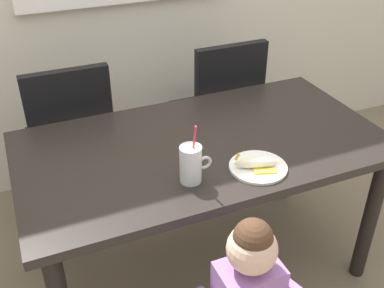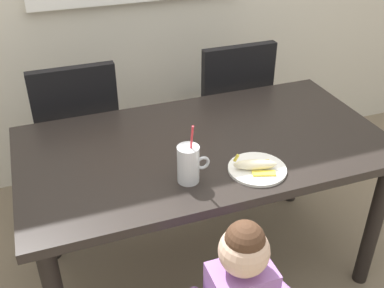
# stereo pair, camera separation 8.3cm
# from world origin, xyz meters

# --- Properties ---
(ground_plane) EXTENTS (24.00, 24.00, 0.00)m
(ground_plane) POSITION_xyz_m (0.00, 0.00, 0.00)
(ground_plane) COLOR #7A6B56
(dining_table) EXTENTS (1.58, 0.85, 0.76)m
(dining_table) POSITION_xyz_m (0.00, 0.00, 0.66)
(dining_table) COLOR black
(dining_table) RESTS_ON ground
(dining_chair_left) EXTENTS (0.44, 0.44, 0.96)m
(dining_chair_left) POSITION_xyz_m (-0.48, 0.66, 0.54)
(dining_chair_left) COLOR black
(dining_chair_left) RESTS_ON ground
(dining_chair_right) EXTENTS (0.44, 0.44, 0.96)m
(dining_chair_right) POSITION_xyz_m (0.41, 0.65, 0.54)
(dining_chair_right) COLOR black
(dining_chair_right) RESTS_ON ground
(milk_cup) EXTENTS (0.13, 0.08, 0.25)m
(milk_cup) POSITION_xyz_m (-0.16, -0.24, 0.82)
(milk_cup) COLOR silver
(milk_cup) RESTS_ON dining_table
(snack_plate) EXTENTS (0.23, 0.23, 0.01)m
(snack_plate) POSITION_xyz_m (0.12, -0.27, 0.76)
(snack_plate) COLOR white
(snack_plate) RESTS_ON dining_table
(peeled_banana) EXTENTS (0.18, 0.13, 0.07)m
(peeled_banana) POSITION_xyz_m (0.11, -0.27, 0.79)
(peeled_banana) COLOR #F4EAC6
(peeled_banana) RESTS_ON snack_plate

